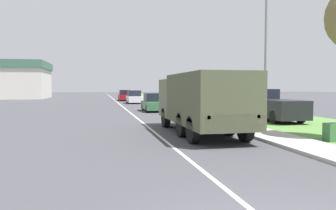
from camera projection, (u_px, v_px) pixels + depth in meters
ground_plane at (118, 103)px, 43.28m from camera, size 180.00×180.00×0.00m
lane_centre_stripe at (118, 103)px, 43.28m from camera, size 0.12×120.00×0.00m
sidewalk_right at (151, 102)px, 44.22m from camera, size 1.80×120.00×0.12m
grass_strip_right at (183, 102)px, 45.14m from camera, size 7.00×120.00×0.02m
military_truck at (201, 100)px, 14.56m from camera, size 2.39×7.53×2.66m
car_nearest_ahead at (154, 103)px, 28.29m from camera, size 1.78×4.10×1.57m
car_second_ahead at (134, 98)px, 41.83m from camera, size 1.79×4.17×1.66m
car_third_ahead at (125, 96)px, 50.03m from camera, size 1.73×4.66×1.63m
pickup_truck at (269, 105)px, 20.67m from camera, size 1.92×5.60×1.94m
lamp_post at (262, 37)px, 14.39m from camera, size 1.69×0.24×7.03m
utility_box at (332, 132)px, 12.49m from camera, size 0.55×0.45×0.70m
building_distant at (5, 80)px, 59.69m from camera, size 15.21×13.52×6.69m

